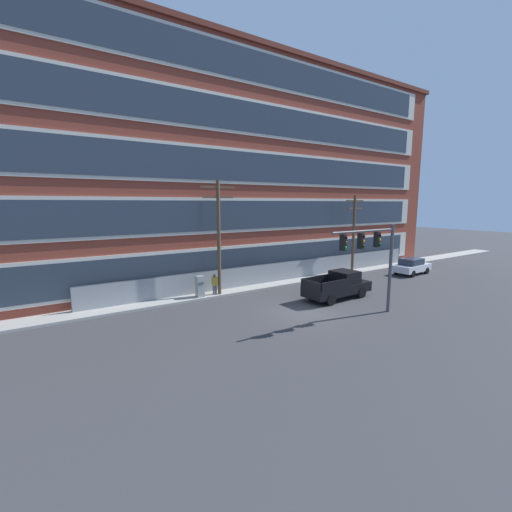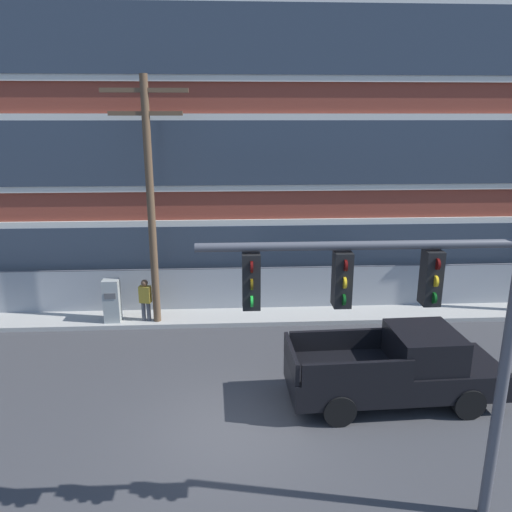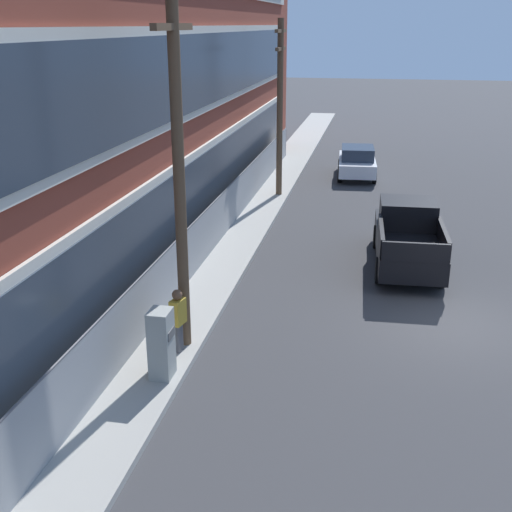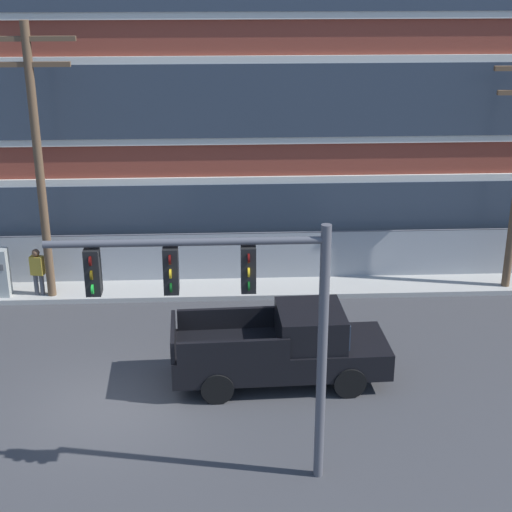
{
  "view_description": "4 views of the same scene",
  "coord_description": "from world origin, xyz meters",
  "px_view_note": "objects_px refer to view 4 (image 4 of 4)",
  "views": [
    {
      "loc": [
        -13.9,
        -15.8,
        6.86
      ],
      "look_at": [
        -1.1,
        3.68,
        3.23
      ],
      "focal_mm": 24.0,
      "sensor_mm": 36.0,
      "label": 1
    },
    {
      "loc": [
        0.03,
        -10.27,
        7.22
      ],
      "look_at": [
        0.76,
        3.25,
        3.38
      ],
      "focal_mm": 35.0,
      "sensor_mm": 36.0,
      "label": 2
    },
    {
      "loc": [
        -15.68,
        2.13,
        7.31
      ],
      "look_at": [
        -0.88,
        4.98,
        1.85
      ],
      "focal_mm": 45.0,
      "sensor_mm": 36.0,
      "label": 3
    },
    {
      "loc": [
        2.75,
        -16.39,
        10.28
      ],
      "look_at": [
        3.71,
        3.94,
        2.3
      ],
      "focal_mm": 55.0,
      "sensor_mm": 36.0,
      "label": 4
    }
  ],
  "objects_px": {
    "traffic_signal_mast": "(234,300)",
    "utility_pole_near_corner": "(38,152)",
    "pickup_truck_black": "(285,348)",
    "pedestrian_near_cabinet": "(38,271)",
    "electrical_cabinet": "(0,275)"
  },
  "relations": [
    {
      "from": "electrical_cabinet",
      "to": "traffic_signal_mast",
      "type": "bearing_deg",
      "value": -52.43
    },
    {
      "from": "traffic_signal_mast",
      "to": "pickup_truck_black",
      "type": "relative_size",
      "value": 1.01
    },
    {
      "from": "pickup_truck_black",
      "to": "utility_pole_near_corner",
      "type": "xyz_separation_m",
      "value": [
        -6.88,
        5.3,
        3.8
      ]
    },
    {
      "from": "utility_pole_near_corner",
      "to": "pedestrian_near_cabinet",
      "type": "relative_size",
      "value": 5.01
    },
    {
      "from": "pickup_truck_black",
      "to": "pedestrian_near_cabinet",
      "type": "xyz_separation_m",
      "value": [
        -7.27,
        5.34,
        0.04
      ]
    },
    {
      "from": "traffic_signal_mast",
      "to": "pickup_truck_black",
      "type": "xyz_separation_m",
      "value": [
        1.33,
        3.89,
        -3.12
      ]
    },
    {
      "from": "traffic_signal_mast",
      "to": "utility_pole_near_corner",
      "type": "xyz_separation_m",
      "value": [
        -5.55,
        9.19,
        0.68
      ]
    },
    {
      "from": "traffic_signal_mast",
      "to": "electrical_cabinet",
      "type": "xyz_separation_m",
      "value": [
        -7.11,
        9.24,
        -3.21
      ]
    },
    {
      "from": "traffic_signal_mast",
      "to": "pedestrian_near_cabinet",
      "type": "relative_size",
      "value": 3.29
    },
    {
      "from": "traffic_signal_mast",
      "to": "utility_pole_near_corner",
      "type": "bearing_deg",
      "value": 121.13
    },
    {
      "from": "traffic_signal_mast",
      "to": "pedestrian_near_cabinet",
      "type": "bearing_deg",
      "value": 122.75
    },
    {
      "from": "traffic_signal_mast",
      "to": "pedestrian_near_cabinet",
      "type": "distance_m",
      "value": 11.4
    },
    {
      "from": "utility_pole_near_corner",
      "to": "pickup_truck_black",
      "type": "bearing_deg",
      "value": -37.62
    },
    {
      "from": "utility_pole_near_corner",
      "to": "electrical_cabinet",
      "type": "xyz_separation_m",
      "value": [
        -1.55,
        0.05,
        -3.89
      ]
    },
    {
      "from": "electrical_cabinet",
      "to": "pedestrian_near_cabinet",
      "type": "xyz_separation_m",
      "value": [
        1.17,
        -0.01,
        0.12
      ]
    }
  ]
}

